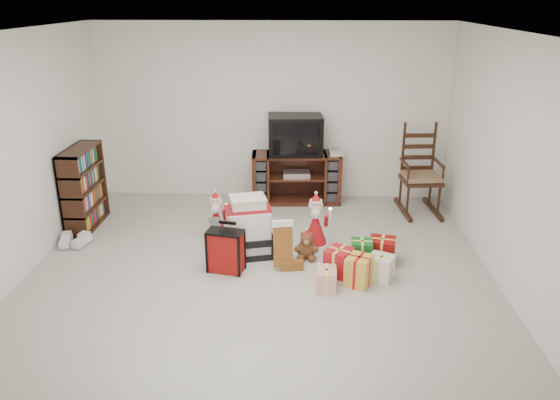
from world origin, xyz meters
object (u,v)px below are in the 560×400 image
object	(u,v)px
mrs_claus_figurine	(216,220)
bookshelf	(84,189)
rocking_chair	(420,181)
red_suitcase	(226,251)
gift_pile	(248,230)
sneaker_pair	(74,242)
teddy_bear	(306,247)
santa_figurine	(315,226)
crt_television	(295,135)
gift_cluster	(359,264)
tv_stand	(296,178)

from	to	relation	value
mrs_claus_figurine	bookshelf	bearing A→B (deg)	170.42
rocking_chair	red_suitcase	xyz separation A→B (m)	(-2.43, -1.92, -0.19)
gift_pile	sneaker_pair	bearing A→B (deg)	161.66
bookshelf	teddy_bear	size ratio (longest dim) A/B	3.27
gift_pile	santa_figurine	world-z (taller)	gift_pile
red_suitcase	crt_television	world-z (taller)	crt_television
bookshelf	crt_television	distance (m)	2.90
red_suitcase	crt_television	distance (m)	2.42
crt_television	teddy_bear	bearing A→B (deg)	-89.35
bookshelf	crt_television	xyz separation A→B (m)	(2.67, 1.02, 0.49)
red_suitcase	santa_figurine	bearing A→B (deg)	47.19
santa_figurine	mrs_claus_figurine	bearing A→B (deg)	170.23
gift_pile	rocking_chair	bearing A→B (deg)	19.88
mrs_claus_figurine	sneaker_pair	distance (m)	1.71
rocking_chair	gift_pile	bearing A→B (deg)	-150.64
gift_cluster	crt_television	bearing A→B (deg)	107.92
bookshelf	rocking_chair	world-z (taller)	rocking_chair
red_suitcase	gift_cluster	distance (m)	1.43
gift_pile	mrs_claus_figurine	distance (m)	0.65
teddy_bear	santa_figurine	world-z (taller)	santa_figurine
gift_pile	teddy_bear	xyz separation A→B (m)	(0.66, -0.06, -0.16)
teddy_bear	crt_television	bearing A→B (deg)	95.11
tv_stand	gift_cluster	distance (m)	2.33
crt_television	santa_figurine	bearing A→B (deg)	-84.37
tv_stand	sneaker_pair	world-z (taller)	tv_stand
gift_pile	sneaker_pair	distance (m)	2.13
rocking_chair	teddy_bear	bearing A→B (deg)	-139.60
gift_pile	santa_figurine	size ratio (longest dim) A/B	1.03
rocking_chair	bookshelf	bearing A→B (deg)	-175.24
rocking_chair	gift_pile	distance (m)	2.69
teddy_bear	sneaker_pair	xyz separation A→B (m)	(-2.78, 0.21, -0.09)
crt_television	mrs_claus_figurine	bearing A→B (deg)	-130.21
santa_figurine	gift_cluster	world-z (taller)	santa_figurine
gift_pile	teddy_bear	bearing A→B (deg)	-19.59
gift_pile	gift_cluster	xyz separation A→B (m)	(1.22, -0.44, -0.18)
bookshelf	red_suitcase	xyz separation A→B (m)	(1.97, -1.18, -0.26)
teddy_bear	sneaker_pair	distance (m)	2.79
santa_figurine	sneaker_pair	size ratio (longest dim) A/B	1.83
rocking_chair	crt_television	world-z (taller)	crt_television
tv_stand	crt_television	xyz separation A→B (m)	(-0.02, 0.01, 0.63)
teddy_bear	santa_figurine	xyz separation A→B (m)	(0.11, 0.33, 0.12)
tv_stand	sneaker_pair	bearing A→B (deg)	-151.51
rocking_chair	crt_television	size ratio (longest dim) A/B	1.61
bookshelf	red_suitcase	size ratio (longest dim) A/B	1.87
bookshelf	teddy_bear	world-z (taller)	bookshelf
bookshelf	mrs_claus_figurine	xyz separation A→B (m)	(1.73, -0.29, -0.27)
crt_television	red_suitcase	bearing A→B (deg)	-112.28
santa_figurine	crt_television	world-z (taller)	crt_television
santa_figurine	bookshelf	bearing A→B (deg)	170.34
teddy_bear	gift_cluster	distance (m)	0.67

